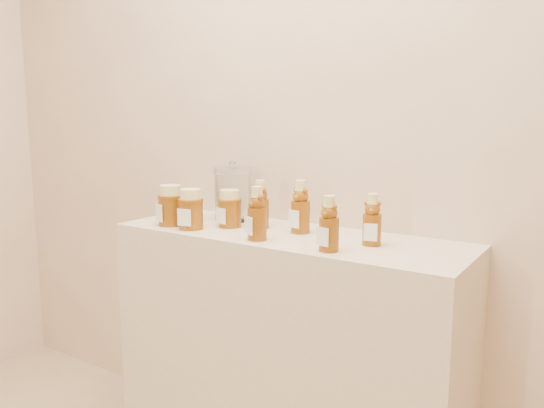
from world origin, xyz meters
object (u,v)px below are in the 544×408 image
Objects in this scene: display_table at (285,362)px; bear_bottle_front_left at (257,210)px; honey_jar_left at (171,205)px; glass_canister at (233,192)px; bear_bottle_back_left at (260,201)px.

bear_bottle_front_left reaches higher than display_table.
glass_canister is (0.13, 0.20, 0.04)m from honey_jar_left.
honey_jar_left is (-0.42, -0.11, 0.52)m from display_table.
honey_jar_left is at bearing -165.54° from display_table.
glass_canister reaches higher than honey_jar_left.
honey_jar_left reaches higher than display_table.
honey_jar_left is at bearing -140.70° from bear_bottle_back_left.
bear_bottle_back_left is at bearing -19.62° from glass_canister.
bear_bottle_front_left is at bearing -101.60° from display_table.
bear_bottle_back_left is 0.87× the size of glass_canister.
display_table is at bearing 0.49° from bear_bottle_back_left.
bear_bottle_back_left is 1.31× the size of honey_jar_left.
honey_jar_left is at bearing -160.87° from bear_bottle_front_left.
honey_jar_left is 0.66× the size of glass_canister.
display_table is 6.35× the size of bear_bottle_back_left.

